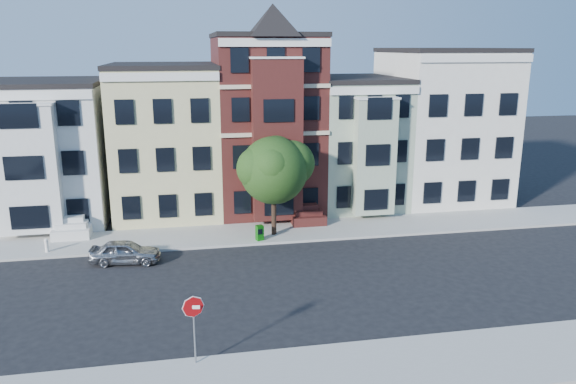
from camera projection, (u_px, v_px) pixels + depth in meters
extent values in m
plane|color=black|center=(310.00, 284.00, 27.79)|extent=(120.00, 120.00, 0.00)
cube|color=#9E9B93|center=(282.00, 232.00, 35.37)|extent=(60.00, 4.00, 0.15)
cube|color=#9E9B93|center=(359.00, 372.00, 20.16)|extent=(60.00, 4.00, 0.15)
cube|color=silver|center=(46.00, 152.00, 37.76)|extent=(8.00, 9.00, 9.00)
cube|color=#CEC58B|center=(166.00, 141.00, 39.06)|extent=(7.00, 9.00, 10.00)
cube|color=#3F1714|center=(266.00, 125.00, 40.06)|extent=(7.00, 9.00, 12.00)
cube|color=#9AA98E|center=(352.00, 142.00, 41.60)|extent=(6.00, 9.00, 9.00)
cube|color=silver|center=(441.00, 127.00, 42.60)|extent=(8.00, 9.00, 11.00)
imported|color=gray|center=(125.00, 252.00, 30.37)|extent=(3.89, 1.94, 1.27)
cube|color=#0D5D0C|center=(260.00, 233.00, 33.56)|extent=(0.50, 0.47, 0.91)
cylinder|color=silver|center=(47.00, 247.00, 31.68)|extent=(0.29, 0.29, 0.63)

